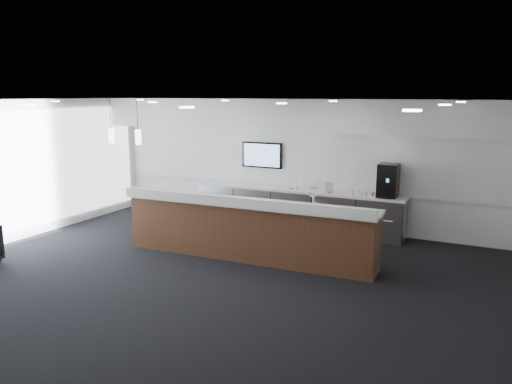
% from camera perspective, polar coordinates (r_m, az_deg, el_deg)
% --- Properties ---
extents(ground, '(10.00, 10.00, 0.00)m').
position_cam_1_polar(ground, '(8.70, -4.64, -9.82)').
color(ground, black).
rests_on(ground, ground).
extents(ceiling, '(10.00, 8.00, 0.02)m').
position_cam_1_polar(ceiling, '(8.12, -4.97, 10.35)').
color(ceiling, black).
rests_on(ceiling, back_wall).
extents(back_wall, '(10.00, 0.02, 3.00)m').
position_cam_1_polar(back_wall, '(11.84, 5.27, 3.30)').
color(back_wall, white).
rests_on(back_wall, ground).
extents(left_wall, '(0.02, 8.00, 3.00)m').
position_cam_1_polar(left_wall, '(11.65, -26.37, 2.05)').
color(left_wall, white).
rests_on(left_wall, ground).
extents(soffit_bulkhead, '(10.00, 0.90, 0.70)m').
position_cam_1_polar(soffit_bulkhead, '(11.32, 4.54, 8.80)').
color(soffit_bulkhead, white).
rests_on(soffit_bulkhead, back_wall).
extents(alcove_panel, '(9.80, 0.06, 1.40)m').
position_cam_1_polar(alcove_panel, '(11.80, 5.23, 3.76)').
color(alcove_panel, white).
rests_on(alcove_panel, back_wall).
extents(window_blinds_wall, '(0.04, 7.36, 2.55)m').
position_cam_1_polar(window_blinds_wall, '(11.62, -26.25, 2.04)').
color(window_blinds_wall, silver).
rests_on(window_blinds_wall, left_wall).
extents(back_credenza, '(5.06, 0.66, 0.95)m').
position_cam_1_polar(back_credenza, '(11.69, 4.54, -1.89)').
color(back_credenza, '#919399').
rests_on(back_credenza, ground).
extents(wall_tv, '(1.05, 0.08, 0.62)m').
position_cam_1_polar(wall_tv, '(12.13, 0.70, 4.25)').
color(wall_tv, black).
rests_on(wall_tv, back_wall).
extents(pendant_left, '(0.12, 0.12, 0.30)m').
position_cam_1_polar(pendant_left, '(10.22, -14.16, 6.00)').
color(pendant_left, beige).
rests_on(pendant_left, ceiling).
extents(pendant_right, '(0.12, 0.12, 0.30)m').
position_cam_1_polar(pendant_right, '(10.69, -17.03, 6.06)').
color(pendant_right, beige).
rests_on(pendant_right, ceiling).
extents(ceiling_can_lights, '(7.00, 5.00, 0.02)m').
position_cam_1_polar(ceiling_can_lights, '(8.12, -4.97, 10.14)').
color(ceiling_can_lights, white).
rests_on(ceiling_can_lights, ceiling).
extents(service_counter, '(5.03, 1.02, 1.49)m').
position_cam_1_polar(service_counter, '(9.54, -0.94, -4.24)').
color(service_counter, '#51261B').
rests_on(service_counter, ground).
extents(coffee_machine, '(0.41, 0.54, 0.71)m').
position_cam_1_polar(coffee_machine, '(10.94, 14.88, 1.28)').
color(coffee_machine, black).
rests_on(coffee_machine, back_credenza).
extents(info_sign_left, '(0.18, 0.08, 0.25)m').
position_cam_1_polar(info_sign_left, '(11.53, 4.28, 0.96)').
color(info_sign_left, silver).
rests_on(info_sign_left, back_credenza).
extents(info_sign_right, '(0.17, 0.07, 0.23)m').
position_cam_1_polar(info_sign_right, '(11.22, 8.36, 0.55)').
color(info_sign_right, silver).
rests_on(info_sign_right, back_credenza).
extents(cup_0, '(0.10, 0.10, 0.10)m').
position_cam_1_polar(cup_0, '(11.00, 13.08, -0.20)').
color(cup_0, white).
rests_on(cup_0, back_credenza).
extents(cup_1, '(0.14, 0.14, 0.10)m').
position_cam_1_polar(cup_1, '(11.03, 12.38, -0.14)').
color(cup_1, white).
rests_on(cup_1, back_credenza).
extents(cup_2, '(0.13, 0.13, 0.10)m').
position_cam_1_polar(cup_2, '(11.06, 11.68, -0.08)').
color(cup_2, white).
rests_on(cup_2, back_credenza).
extents(cup_3, '(0.13, 0.13, 0.10)m').
position_cam_1_polar(cup_3, '(11.10, 10.98, -0.01)').
color(cup_3, white).
rests_on(cup_3, back_credenza).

